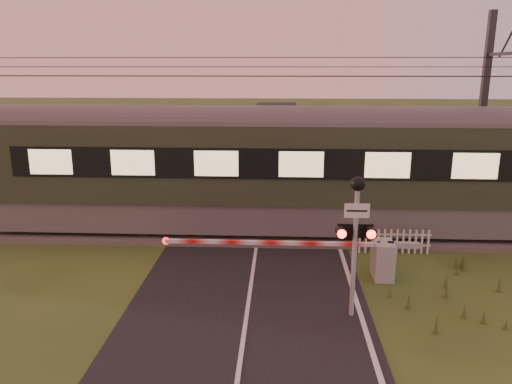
# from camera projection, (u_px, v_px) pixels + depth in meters

# --- Properties ---
(ground) EXTENTS (160.00, 160.00, 0.00)m
(ground) POSITION_uv_depth(u_px,v_px,m) (246.00, 321.00, 11.76)
(ground) COLOR #2D4A1C
(ground) RESTS_ON ground
(road) EXTENTS (6.00, 140.00, 0.03)m
(road) POSITION_uv_depth(u_px,v_px,m) (246.00, 326.00, 11.53)
(road) COLOR black
(road) RESTS_ON ground
(track_bed) EXTENTS (140.00, 3.40, 0.39)m
(track_bed) POSITION_uv_depth(u_px,v_px,m) (258.00, 230.00, 18.04)
(track_bed) COLOR #47423D
(track_bed) RESTS_ON ground
(overhead_wires) EXTENTS (120.00, 0.62, 0.62)m
(overhead_wires) POSITION_uv_depth(u_px,v_px,m) (259.00, 69.00, 16.63)
(overhead_wires) COLOR black
(overhead_wires) RESTS_ON ground
(boom_gate) EXTENTS (7.24, 0.83, 1.10)m
(boom_gate) POSITION_uv_depth(u_px,v_px,m) (370.00, 257.00, 14.04)
(boom_gate) COLOR gray
(boom_gate) RESTS_ON ground
(crossing_signal) EXTENTS (0.87, 0.36, 3.43)m
(crossing_signal) POSITION_uv_depth(u_px,v_px,m) (356.00, 222.00, 11.45)
(crossing_signal) COLOR gray
(crossing_signal) RESTS_ON ground
(picket_fence) EXTENTS (2.36, 0.07, 0.80)m
(picket_fence) POSITION_uv_depth(u_px,v_px,m) (394.00, 241.00, 15.90)
(picket_fence) COLOR silver
(picket_fence) RESTS_ON ground
(catenary_mast) EXTENTS (0.24, 2.47, 7.79)m
(catenary_mast) POSITION_uv_depth(u_px,v_px,m) (482.00, 115.00, 18.80)
(catenary_mast) COLOR #2D2D30
(catenary_mast) RESTS_ON ground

